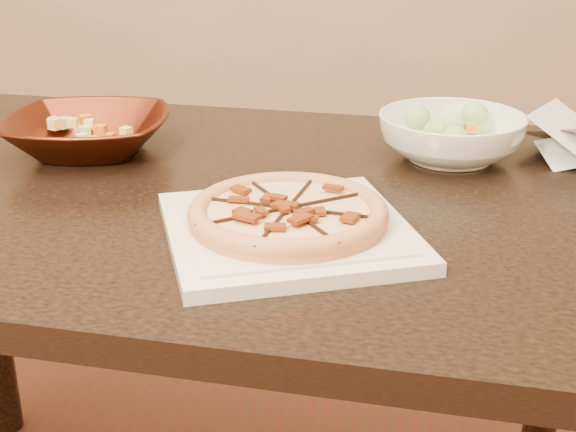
% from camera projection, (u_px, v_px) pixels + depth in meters
% --- Properties ---
extents(dining_table, '(1.43, 1.01, 0.75)m').
position_uv_depth(dining_table, '(223.00, 250.00, 1.22)').
color(dining_table, black).
rests_on(dining_table, floor).
extents(plate, '(0.38, 0.38, 0.02)m').
position_uv_depth(plate, '(288.00, 230.00, 1.00)').
color(plate, beige).
rests_on(plate, dining_table).
extents(pizza, '(0.25, 0.25, 0.03)m').
position_uv_depth(pizza, '(288.00, 213.00, 0.99)').
color(pizza, '#C38745').
rests_on(pizza, plate).
extents(bronze_bowl, '(0.29, 0.29, 0.06)m').
position_uv_depth(bronze_bowl, '(89.00, 134.00, 1.32)').
color(bronze_bowl, '#4D1C0D').
rests_on(bronze_bowl, dining_table).
extents(mixed_dish, '(0.10, 0.13, 0.03)m').
position_uv_depth(mixed_dish, '(85.00, 106.00, 1.30)').
color(mixed_dish, tan).
rests_on(mixed_dish, bronze_bowl).
extents(salad_bowl, '(0.27, 0.27, 0.07)m').
position_uv_depth(salad_bowl, '(451.00, 137.00, 1.28)').
color(salad_bowl, white).
rests_on(salad_bowl, dining_table).
extents(salad, '(0.09, 0.11, 0.04)m').
position_uv_depth(salad, '(452.00, 104.00, 1.26)').
color(salad, '#9BB970').
rests_on(salad, salad_bowl).
extents(cling_film, '(0.21, 0.20, 0.05)m').
position_uv_depth(cling_film, '(576.00, 144.00, 1.29)').
color(cling_film, white).
rests_on(cling_film, dining_table).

